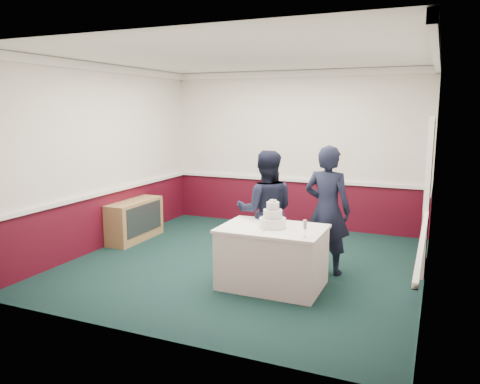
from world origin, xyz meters
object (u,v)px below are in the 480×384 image
at_px(sideboard, 135,220).
at_px(cake_knife, 265,231).
at_px(wedding_cake, 273,219).
at_px(champagne_flute, 305,226).
at_px(cake_table, 272,257).
at_px(person_woman, 327,210).
at_px(person_man, 266,211).

distance_m(sideboard, cake_knife, 3.24).
height_order(wedding_cake, champagne_flute, wedding_cake).
xyz_separation_m(wedding_cake, champagne_flute, (0.50, -0.28, 0.03)).
bearing_deg(wedding_cake, champagne_flute, -29.25).
distance_m(cake_table, person_woman, 1.08).
height_order(sideboard, wedding_cake, wedding_cake).
relative_size(cake_knife, person_man, 0.13).
relative_size(cake_knife, champagne_flute, 1.07).
relative_size(person_man, person_woman, 0.95).
xyz_separation_m(cake_knife, person_man, (-0.27, 0.77, 0.07)).
xyz_separation_m(champagne_flute, person_woman, (0.02, 1.08, -0.03)).
bearing_deg(person_woman, wedding_cake, 63.71).
bearing_deg(cake_knife, person_woman, 67.90).
xyz_separation_m(sideboard, cake_knife, (2.92, -1.33, 0.44)).
relative_size(sideboard, champagne_flute, 5.85).
distance_m(cake_knife, person_man, 0.82).
bearing_deg(cake_knife, cake_table, 88.03).
xyz_separation_m(cake_table, cake_knife, (-0.03, -0.20, 0.39)).
bearing_deg(champagne_flute, cake_knife, 171.42).
distance_m(sideboard, person_woman, 3.53).
relative_size(cake_table, wedding_cake, 3.63).
height_order(wedding_cake, cake_knife, wedding_cake).
bearing_deg(wedding_cake, person_woman, 57.16).
xyz_separation_m(cake_table, person_man, (-0.30, 0.57, 0.46)).
relative_size(cake_table, cake_knife, 6.00).
bearing_deg(sideboard, cake_knife, -24.53).
height_order(cake_table, wedding_cake, wedding_cake).
relative_size(cake_table, person_woman, 0.73).
relative_size(champagne_flute, person_woman, 0.11).
xyz_separation_m(cake_table, wedding_cake, (0.00, 0.00, 0.50)).
bearing_deg(champagne_flute, wedding_cake, 150.75).
bearing_deg(sideboard, person_man, -11.95).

